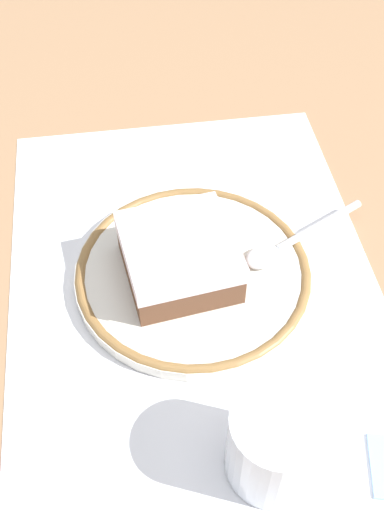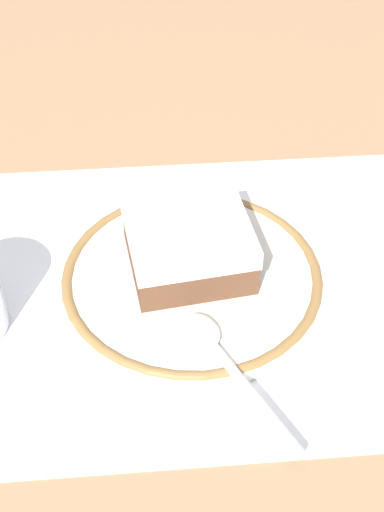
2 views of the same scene
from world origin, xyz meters
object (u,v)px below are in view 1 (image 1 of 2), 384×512
Objects in this scene: spoon at (285,244)px; cup at (275,446)px; cake_slice at (179,257)px; plate at (192,273)px.

spoon is 0.21m from cup.
cake_slice is 0.19m from cup.
plate is 0.03m from cake_slice.
cup is (0.18, 0.04, -0.00)m from cake_slice.
spoon reaches higher than plate.
cake_slice reaches higher than spoon.
cake_slice is at bearing -80.99° from spoon.
plate is at bearing -81.14° from spoon.
spoon is (-0.01, 0.09, 0.01)m from plate.
cake_slice is at bearing -79.88° from plate.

